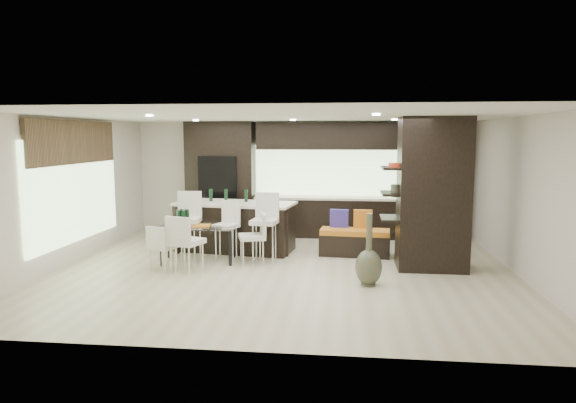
# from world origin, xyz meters

# --- Properties ---
(ground) EXTENTS (8.00, 8.00, 0.00)m
(ground) POSITION_xyz_m (0.00, 0.00, 0.00)
(ground) COLOR #C4B996
(ground) RESTS_ON ground
(back_wall) EXTENTS (8.00, 0.02, 2.70)m
(back_wall) POSITION_xyz_m (0.00, 3.50, 1.35)
(back_wall) COLOR beige
(back_wall) RESTS_ON ground
(left_wall) EXTENTS (0.02, 7.00, 2.70)m
(left_wall) POSITION_xyz_m (-4.00, 0.00, 1.35)
(left_wall) COLOR beige
(left_wall) RESTS_ON ground
(right_wall) EXTENTS (0.02, 7.00, 2.70)m
(right_wall) POSITION_xyz_m (4.00, 0.00, 1.35)
(right_wall) COLOR beige
(right_wall) RESTS_ON ground
(ceiling) EXTENTS (8.00, 7.00, 0.02)m
(ceiling) POSITION_xyz_m (0.00, 0.00, 2.70)
(ceiling) COLOR white
(ceiling) RESTS_ON ground
(window_left) EXTENTS (0.04, 3.20, 1.90)m
(window_left) POSITION_xyz_m (-3.96, 0.20, 1.35)
(window_left) COLOR #B2D199
(window_left) RESTS_ON left_wall
(window_back) EXTENTS (3.40, 0.04, 1.20)m
(window_back) POSITION_xyz_m (0.60, 3.46, 1.55)
(window_back) COLOR #B2D199
(window_back) RESTS_ON back_wall
(stone_accent) EXTENTS (0.08, 3.00, 0.80)m
(stone_accent) POSITION_xyz_m (-3.93, 0.20, 2.25)
(stone_accent) COLOR brown
(stone_accent) RESTS_ON left_wall
(ceiling_spots) EXTENTS (4.00, 3.00, 0.02)m
(ceiling_spots) POSITION_xyz_m (0.00, 0.25, 2.68)
(ceiling_spots) COLOR white
(ceiling_spots) RESTS_ON ceiling
(back_cabinetry) EXTENTS (6.80, 0.68, 2.70)m
(back_cabinetry) POSITION_xyz_m (0.50, 3.17, 1.35)
(back_cabinetry) COLOR black
(back_cabinetry) RESTS_ON ground
(refrigerator) EXTENTS (0.90, 0.68, 1.90)m
(refrigerator) POSITION_xyz_m (-1.90, 3.12, 0.95)
(refrigerator) COLOR black
(refrigerator) RESTS_ON ground
(partition_column) EXTENTS (1.20, 0.80, 2.70)m
(partition_column) POSITION_xyz_m (2.60, 0.40, 1.35)
(partition_column) COLOR black
(partition_column) RESTS_ON ground
(kitchen_island) EXTENTS (2.55, 1.37, 1.01)m
(kitchen_island) POSITION_xyz_m (-1.20, 1.45, 0.51)
(kitchen_island) COLOR black
(kitchen_island) RESTS_ON ground
(stool_left) EXTENTS (0.49, 0.49, 1.05)m
(stool_left) POSITION_xyz_m (-1.94, 0.60, 0.52)
(stool_left) COLOR silver
(stool_left) RESTS_ON ground
(stool_mid) EXTENTS (0.51, 0.51, 0.91)m
(stool_mid) POSITION_xyz_m (-1.20, 0.63, 0.45)
(stool_mid) COLOR silver
(stool_mid) RESTS_ON ground
(stool_right) EXTENTS (0.52, 0.52, 1.05)m
(stool_right) POSITION_xyz_m (-0.45, 0.60, 0.52)
(stool_right) COLOR silver
(stool_right) RESTS_ON ground
(bench) EXTENTS (1.41, 0.64, 0.53)m
(bench) POSITION_xyz_m (1.26, 1.26, 0.26)
(bench) COLOR black
(bench) RESTS_ON ground
(floor_vase) EXTENTS (0.50, 0.50, 1.16)m
(floor_vase) POSITION_xyz_m (1.44, -0.78, 0.58)
(floor_vase) COLOR #484C36
(floor_vase) RESTS_ON ground
(dining_table) EXTENTS (1.50, 0.97, 0.68)m
(dining_table) POSITION_xyz_m (-1.68, 0.42, 0.34)
(dining_table) COLOR white
(dining_table) RESTS_ON ground
(chair_near) EXTENTS (0.64, 0.64, 0.93)m
(chair_near) POSITION_xyz_m (-1.68, -0.31, 0.46)
(chair_near) COLOR silver
(chair_near) RESTS_ON ground
(chair_far) EXTENTS (0.52, 0.52, 0.75)m
(chair_far) POSITION_xyz_m (-2.12, -0.26, 0.37)
(chair_far) COLOR silver
(chair_far) RESTS_ON ground
(chair_end) EXTENTS (0.59, 0.59, 0.87)m
(chair_end) POSITION_xyz_m (-0.66, 0.42, 0.43)
(chair_end) COLOR silver
(chair_end) RESTS_ON ground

